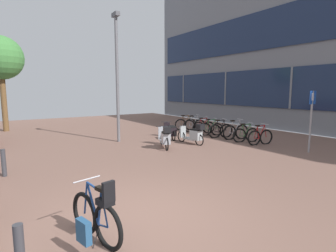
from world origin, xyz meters
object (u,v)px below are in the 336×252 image
at_px(scooter_mid, 165,137).
at_px(bollard_far, 4,163).
at_px(bicycle_rack_00, 260,137).
at_px(bicycle_rack_05, 204,127).
at_px(lamp_post, 117,72).
at_px(street_tree, 0,59).
at_px(bicycle_rack_01, 246,135).
at_px(bicycle_rack_07, 186,124).
at_px(scooter_far, 171,131).
at_px(bicycle_rack_04, 211,129).
at_px(scooter_near, 193,134).
at_px(bicycle_foreground, 95,218).
at_px(bicycle_rack_06, 194,125).
at_px(bicycle_rack_03, 220,131).
at_px(parking_sign, 311,115).
at_px(bicycle_rack_02, 236,132).

xyz_separation_m(scooter_mid, bollard_far, (-5.74, -0.61, -0.06)).
height_order(bicycle_rack_00, bicycle_rack_05, bicycle_rack_00).
height_order(lamp_post, street_tree, lamp_post).
distance_m(bicycle_rack_01, bicycle_rack_07, 4.55).
distance_m(scooter_mid, scooter_far, 2.08).
xyz_separation_m(bicycle_rack_04, bicycle_rack_05, (0.12, 0.76, -0.00)).
height_order(bicycle_rack_00, bicycle_rack_07, bicycle_rack_07).
height_order(bicycle_rack_07, scooter_near, bicycle_rack_07).
relative_size(bicycle_rack_00, bicycle_rack_01, 1.06).
bearing_deg(bicycle_rack_05, bicycle_rack_00, -90.32).
distance_m(bicycle_rack_00, scooter_near, 2.95).
bearing_deg(bicycle_foreground, bicycle_rack_06, 43.12).
xyz_separation_m(bicycle_rack_05, lamp_post, (-4.94, 0.34, 2.88)).
bearing_deg(scooter_mid, bicycle_rack_04, 18.62).
distance_m(bicycle_rack_01, bicycle_rack_06, 3.79).
height_order(bicycle_rack_00, street_tree, street_tree).
bearing_deg(bicycle_rack_04, street_tree, 139.36).
bearing_deg(scooter_far, bicycle_rack_03, -24.40).
bearing_deg(bicycle_rack_03, bicycle_rack_04, 84.21).
bearing_deg(bollard_far, bicycle_rack_00, -6.86).
bearing_deg(parking_sign, bicycle_rack_07, 93.25).
height_order(bicycle_rack_06, parking_sign, parking_sign).
bearing_deg(bicycle_rack_01, bicycle_rack_00, -86.73).
xyz_separation_m(bicycle_rack_00, bollard_far, (-9.61, 1.16, 0.05)).
relative_size(bicycle_rack_01, bicycle_rack_03, 0.97).
height_order(bicycle_rack_01, bicycle_rack_05, bicycle_rack_05).
relative_size(parking_sign, bollard_far, 3.06).
relative_size(bicycle_rack_04, scooter_near, 0.72).
relative_size(bicycle_rack_04, bicycle_rack_07, 1.01).
xyz_separation_m(bicycle_rack_02, bicycle_rack_03, (-0.29, 0.76, -0.01)).
relative_size(bicycle_rack_00, bicycle_rack_06, 0.99).
bearing_deg(bicycle_rack_03, bicycle_rack_05, 82.44).
distance_m(bicycle_rack_00, bicycle_rack_01, 0.76).
relative_size(bicycle_rack_00, scooter_mid, 0.78).
bearing_deg(street_tree, scooter_near, -53.11).
distance_m(bicycle_foreground, scooter_mid, 6.97).
relative_size(bicycle_rack_00, bicycle_rack_04, 1.08).
xyz_separation_m(bicycle_rack_05, bicycle_rack_07, (-0.10, 1.52, 0.01)).
distance_m(scooter_near, parking_sign, 4.74).
bearing_deg(bicycle_rack_05, lamp_post, 176.07).
bearing_deg(bicycle_rack_04, bicycle_rack_06, 87.21).
relative_size(bicycle_rack_05, scooter_far, 0.67).
bearing_deg(bollard_far, scooter_mid, 6.06).
distance_m(scooter_near, lamp_post, 4.46).
xyz_separation_m(scooter_near, parking_sign, (2.70, -3.75, 1.04)).
relative_size(lamp_post, street_tree, 1.06).
relative_size(bicycle_rack_03, lamp_post, 0.22).
distance_m(bicycle_rack_05, scooter_near, 3.14).
xyz_separation_m(bicycle_rack_07, bollard_far, (-9.53, -4.16, 0.04)).
height_order(bicycle_rack_00, parking_sign, parking_sign).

